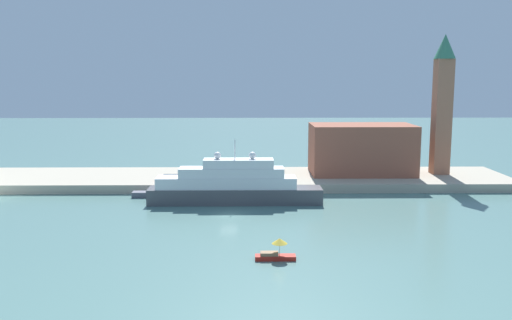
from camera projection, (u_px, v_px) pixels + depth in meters
name	position (u px, v px, depth m)	size (l,w,h in m)	color
ground	(229.00, 216.00, 86.38)	(400.00, 400.00, 0.00)	slate
quay_dock	(233.00, 179.00, 111.94)	(110.00, 19.98, 1.68)	#ADA38E
large_yacht	(233.00, 186.00, 94.30)	(29.55, 4.65, 10.99)	#4C4C51
small_motorboat	(276.00, 251.00, 65.61)	(4.82, 1.86, 2.62)	#B22319
work_barge	(144.00, 194.00, 99.47)	(4.25, 1.98, 0.98)	#595966
harbor_building	(362.00, 149.00, 113.06)	(20.67, 11.54, 10.08)	#93513D
bell_tower	(443.00, 99.00, 111.52)	(4.29, 4.29, 28.06)	#9E664C
parked_car	(171.00, 179.00, 104.83)	(4.38, 1.82, 1.36)	#B21E1E
person_figure	(191.00, 178.00, 104.57)	(0.36, 0.36, 1.82)	#4C4C4C
mooring_bollard	(227.00, 181.00, 103.54)	(0.48, 0.48, 0.89)	black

